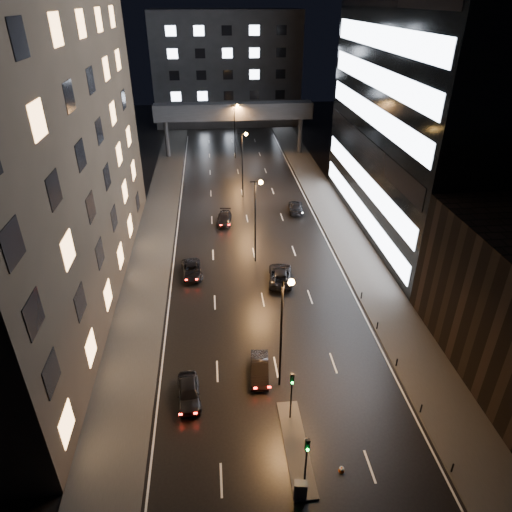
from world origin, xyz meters
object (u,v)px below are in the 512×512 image
object	(u,v)px
car_away_a	(189,392)
utility_cabinet	(300,490)
car_toward_b	(296,207)
car_away_b	(260,369)
car_away_c	(192,270)
car_away_d	(224,219)
car_toward_a	(280,275)

from	to	relation	value
car_away_a	utility_cabinet	size ratio (longest dim) A/B	3.17
car_away_a	car_toward_b	bearing A→B (deg)	61.95
car_away_b	car_toward_b	distance (m)	33.67
car_away_b	car_away_c	xyz separation A→B (m)	(-5.94, 16.41, -0.04)
car_toward_b	utility_cabinet	size ratio (longest dim) A/B	3.61
utility_cabinet	car_away_d	bearing A→B (deg)	103.19
car_toward_a	utility_cabinet	world-z (taller)	utility_cabinet
car_away_d	car_away_c	bearing A→B (deg)	-100.60
car_away_c	car_toward_a	distance (m)	9.99
car_away_c	car_away_d	xyz separation A→B (m)	(4.17, 13.24, 0.02)
car_away_a	car_toward_a	world-z (taller)	car_toward_a
car_away_a	car_away_c	xyz separation A→B (m)	(-0.18, 18.43, -0.07)
utility_cabinet	car_toward_a	bearing A→B (deg)	93.23
car_toward_a	car_toward_b	size ratio (longest dim) A/B	1.09
car_toward_a	utility_cabinet	xyz separation A→B (m)	(-2.42, -25.16, 0.09)
car_away_b	utility_cabinet	bearing A→B (deg)	-77.09
car_away_a	car_toward_b	world-z (taller)	car_away_a
car_away_b	utility_cabinet	xyz separation A→B (m)	(1.40, -10.89, 0.13)
car_away_a	car_away_c	distance (m)	18.43
utility_cabinet	car_toward_b	bearing A→B (deg)	89.07
car_away_c	car_toward_a	bearing A→B (deg)	-18.80
car_away_b	car_away_d	size ratio (longest dim) A/B	0.90
car_away_d	utility_cabinet	size ratio (longest dim) A/B	3.44
car_away_a	car_away_d	world-z (taller)	car_away_a
car_away_d	utility_cabinet	world-z (taller)	utility_cabinet
car_away_a	utility_cabinet	distance (m)	11.39
car_away_c	car_away_d	world-z (taller)	car_away_d
car_away_a	utility_cabinet	bearing A→B (deg)	-56.30
car_toward_b	car_toward_a	bearing A→B (deg)	82.09
car_toward_b	utility_cabinet	world-z (taller)	utility_cabinet
car_away_a	car_away_c	bearing A→B (deg)	85.34
car_away_c	utility_cabinet	bearing A→B (deg)	-81.39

